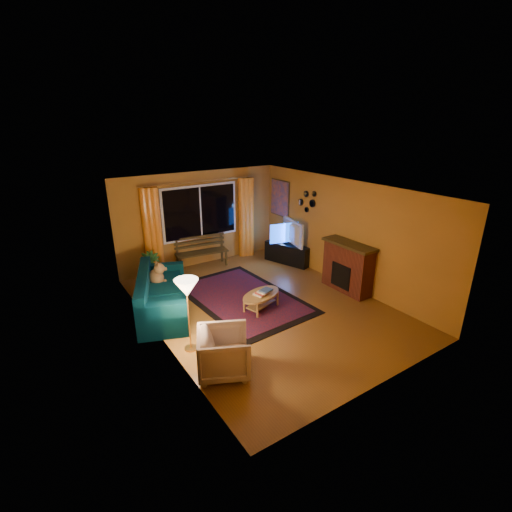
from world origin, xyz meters
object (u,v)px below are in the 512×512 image
sofa (163,293)px  tv_console (288,253)px  bench (202,260)px  coffee_table (261,302)px  floor_lamp (189,316)px  armchair (224,350)px

sofa → tv_console: sofa is taller
bench → coffee_table: bearing=-82.2°
bench → sofa: size_ratio=0.65×
sofa → tv_console: bearing=32.7°
floor_lamp → coffee_table: 1.95m
floor_lamp → coffee_table: floor_lamp is taller
coffee_table → tv_console: size_ratio=0.75×
tv_console → floor_lamp: bearing=-168.4°
bench → tv_console: bearing=-17.4°
bench → tv_console: tv_console is taller
sofa → coffee_table: size_ratio=2.17×
bench → tv_console: 2.35m
bench → armchair: bearing=-103.5°
coffee_table → floor_lamp: bearing=-164.4°
tv_console → coffee_table: bearing=-158.5°
armchair → sofa: bearing=28.6°
tv_console → bench: bearing=136.0°
floor_lamp → coffee_table: (1.82, 0.51, -0.47)m
sofa → floor_lamp: floor_lamp is taller
bench → tv_console: (2.13, -1.00, 0.06)m
tv_console → sofa: bearing=172.8°
floor_lamp → tv_console: bearing=30.4°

